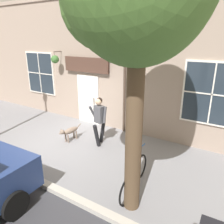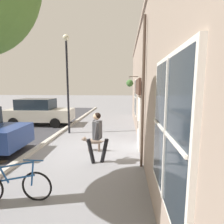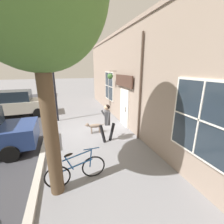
{
  "view_description": "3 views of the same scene",
  "coord_description": "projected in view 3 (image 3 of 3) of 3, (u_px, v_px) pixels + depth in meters",
  "views": [
    {
      "loc": [
        5.04,
        5.32,
        3.61
      ],
      "look_at": [
        -0.8,
        1.65,
        1.25
      ],
      "focal_mm": 35.0,
      "sensor_mm": 36.0,
      "label": 1
    },
    {
      "loc": [
        -1.6,
        6.77,
        2.55
      ],
      "look_at": [
        -1.06,
        -0.07,
        1.55
      ],
      "focal_mm": 28.0,
      "sensor_mm": 36.0,
      "label": 2
    },
    {
      "loc": [
        1.05,
        7.15,
        3.19
      ],
      "look_at": [
        -1.29,
        -0.01,
        0.99
      ],
      "focal_mm": 24.0,
      "sensor_mm": 36.0,
      "label": 3
    }
  ],
  "objects": [
    {
      "name": "parked_car_nearest_curb",
      "position": [
        16.0,
        103.0,
        10.23
      ],
      "size": [
        4.36,
        2.06,
        1.75
      ],
      "color": "beige",
      "rests_on": "ground_plane"
    },
    {
      "name": "leaning_bicycle",
      "position": [
        77.0,
        170.0,
        4.3
      ],
      "size": [
        1.73,
        0.2,
        1.0
      ],
      "color": "black",
      "rests_on": "ground_plane"
    },
    {
      "name": "pedestrian_walking",
      "position": [
        107.0,
        120.0,
        6.53
      ],
      "size": [
        0.77,
        0.61,
        1.72
      ],
      "color": "black",
      "rests_on": "ground_plane"
    },
    {
      "name": "ground_plane",
      "position": [
        88.0,
        133.0,
        7.73
      ],
      "size": [
        90.0,
        90.0,
        0.0
      ],
      "primitive_type": "plane",
      "color": "gray"
    },
    {
      "name": "dog_on_leash",
      "position": [
        94.0,
        126.0,
        7.59
      ],
      "size": [
        1.09,
        0.28,
        0.58
      ],
      "color": "#7F6B5B",
      "rests_on": "ground_plane"
    },
    {
      "name": "street_lamp",
      "position": [
        52.0,
        65.0,
        8.56
      ],
      "size": [
        0.32,
        0.32,
        5.21
      ],
      "color": "black",
      "rests_on": "ground_plane"
    },
    {
      "name": "storefront_facade",
      "position": [
        131.0,
        80.0,
        7.69
      ],
      "size": [
        0.95,
        18.0,
        5.26
      ],
      "color": "gray",
      "rests_on": "ground_plane"
    }
  ]
}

